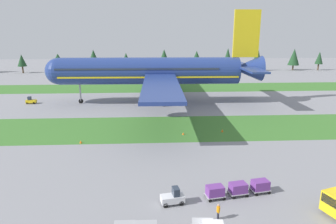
# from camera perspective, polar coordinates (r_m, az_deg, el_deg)

# --- Properties ---
(grass_strip_near) EXTENTS (320.00, 16.85, 0.01)m
(grass_strip_near) POSITION_cam_1_polar(r_m,az_deg,el_deg) (60.98, 2.18, -3.00)
(grass_strip_near) COLOR #3D752D
(grass_strip_near) RESTS_ON ground
(grass_strip_far) EXTENTS (320.00, 16.85, 0.01)m
(grass_strip_far) POSITION_cam_1_polar(r_m,az_deg,el_deg) (105.30, -0.07, 4.63)
(grass_strip_far) COLOR #3D752D
(grass_strip_far) RESTS_ON ground
(airliner) EXTENTS (57.76, 71.37, 24.39)m
(airliner) POSITION_cam_1_polar(r_m,az_deg,el_deg) (81.23, -2.66, 7.81)
(airliner) COLOR navy
(airliner) RESTS_ON ground
(baggage_tug) EXTENTS (2.79, 1.75, 1.97)m
(baggage_tug) POSITION_cam_1_polar(r_m,az_deg,el_deg) (35.00, 0.96, -15.87)
(baggage_tug) COLOR silver
(baggage_tug) RESTS_ON ground
(cargo_dolly_lead) EXTENTS (2.44, 1.88, 1.55)m
(cargo_dolly_lead) POSITION_cam_1_polar(r_m,az_deg,el_deg) (36.38, 8.91, -14.59)
(cargo_dolly_lead) COLOR #A3A3A8
(cargo_dolly_lead) RESTS_ON ground
(cargo_dolly_second) EXTENTS (2.44, 1.88, 1.55)m
(cargo_dolly_second) POSITION_cam_1_polar(r_m,az_deg,el_deg) (37.48, 13.13, -13.87)
(cargo_dolly_second) COLOR #A3A3A8
(cargo_dolly_second) RESTS_ON ground
(cargo_dolly_third) EXTENTS (2.44, 1.88, 1.55)m
(cargo_dolly_third) POSITION_cam_1_polar(r_m,az_deg,el_deg) (38.78, 17.07, -13.13)
(cargo_dolly_third) COLOR #A3A3A8
(cargo_dolly_third) RESTS_ON ground
(pushback_tractor) EXTENTS (2.62, 1.34, 1.97)m
(pushback_tractor) POSITION_cam_1_polar(r_m,az_deg,el_deg) (89.35, -24.53, 1.96)
(pushback_tractor) COLOR yellow
(pushback_tractor) RESTS_ON ground
(ground_crew_marshaller) EXTENTS (0.36, 0.56, 1.74)m
(ground_crew_marshaller) POSITION_cam_1_polar(r_m,az_deg,el_deg) (32.91, 9.50, -18.00)
(ground_crew_marshaller) COLOR black
(ground_crew_marshaller) RESTS_ON ground
(taxiway_marker_0) EXTENTS (0.44, 0.44, 0.54)m
(taxiway_marker_0) POSITION_cam_1_polar(r_m,az_deg,el_deg) (54.77, -16.20, -5.42)
(taxiway_marker_0) COLOR orange
(taxiway_marker_0) RESTS_ON ground
(taxiway_marker_1) EXTENTS (0.44, 0.44, 0.52)m
(taxiway_marker_1) POSITION_cam_1_polar(r_m,az_deg,el_deg) (59.36, 10.25, -3.48)
(taxiway_marker_1) COLOR orange
(taxiway_marker_1) RESTS_ON ground
(taxiway_marker_2) EXTENTS (0.44, 0.44, 0.46)m
(taxiway_marker_2) POSITION_cam_1_polar(r_m,az_deg,el_deg) (56.98, 2.90, -4.07)
(taxiway_marker_2) COLOR orange
(taxiway_marker_2) RESTS_ON ground
(distant_tree_line) EXTENTS (167.44, 10.13, 11.42)m
(distant_tree_line) POSITION_cam_1_polar(r_m,az_deg,el_deg) (149.64, -2.49, 10.19)
(distant_tree_line) COLOR #4C3823
(distant_tree_line) RESTS_ON ground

